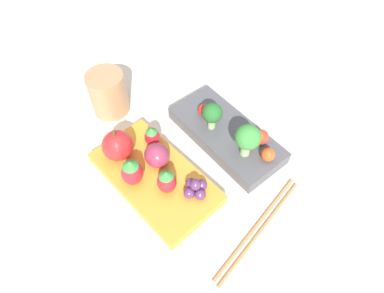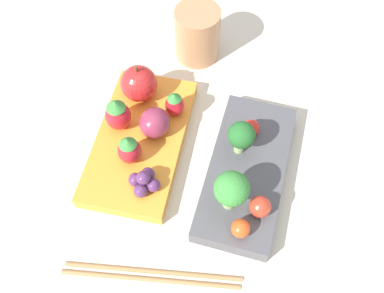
% 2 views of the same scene
% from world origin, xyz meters
% --- Properties ---
extents(ground_plane, '(4.00, 4.00, 0.00)m').
position_xyz_m(ground_plane, '(0.00, 0.00, 0.00)').
color(ground_plane, beige).
extents(bento_box_savoury, '(0.22, 0.11, 0.03)m').
position_xyz_m(bento_box_savoury, '(0.01, 0.07, 0.01)').
color(bento_box_savoury, '#4C4C51').
rests_on(bento_box_savoury, ground_plane).
extents(bento_box_fruit, '(0.23, 0.14, 0.02)m').
position_xyz_m(bento_box_fruit, '(0.01, -0.08, 0.01)').
color(bento_box_fruit, orange).
rests_on(bento_box_fruit, ground_plane).
extents(broccoli_floret_0, '(0.03, 0.03, 0.05)m').
position_xyz_m(broccoli_floret_0, '(-0.01, 0.05, 0.06)').
color(broccoli_floret_0, '#93B770').
rests_on(broccoli_floret_0, bento_box_savoury).
extents(broccoli_floret_1, '(0.04, 0.04, 0.06)m').
position_xyz_m(broccoli_floret_1, '(0.07, 0.06, 0.07)').
color(broccoli_floret_1, '#93B770').
rests_on(broccoli_floret_1, bento_box_savoury).
extents(cherry_tomato_0, '(0.02, 0.02, 0.02)m').
position_xyz_m(cherry_tomato_0, '(0.10, 0.08, 0.04)').
color(cherry_tomato_0, '#DB4C1E').
rests_on(cherry_tomato_0, bento_box_savoury).
extents(cherry_tomato_1, '(0.03, 0.03, 0.03)m').
position_xyz_m(cherry_tomato_1, '(0.06, 0.10, 0.04)').
color(cherry_tomato_1, red).
rests_on(cherry_tomato_1, bento_box_savoury).
extents(cherry_tomato_2, '(0.02, 0.02, 0.02)m').
position_xyz_m(cherry_tomato_2, '(-0.04, 0.06, 0.04)').
color(cherry_tomato_2, red).
rests_on(cherry_tomato_2, bento_box_savoury).
extents(apple, '(0.05, 0.05, 0.06)m').
position_xyz_m(apple, '(-0.06, -0.10, 0.05)').
color(apple, red).
rests_on(apple, bento_box_fruit).
extents(strawberry_0, '(0.03, 0.03, 0.04)m').
position_xyz_m(strawberry_0, '(-0.04, -0.05, 0.04)').
color(strawberry_0, red).
rests_on(strawberry_0, bento_box_fruit).
extents(strawberry_1, '(0.03, 0.03, 0.05)m').
position_xyz_m(strawberry_1, '(0.04, -0.08, 0.04)').
color(strawberry_1, red).
rests_on(strawberry_1, bento_box_fruit).
extents(strawberry_2, '(0.03, 0.03, 0.05)m').
position_xyz_m(strawberry_2, '(0.00, -0.11, 0.05)').
color(strawberry_2, red).
rests_on(strawberry_2, bento_box_fruit).
extents(plum, '(0.04, 0.04, 0.04)m').
position_xyz_m(plum, '(-0.01, -0.06, 0.04)').
color(plum, '#892D47').
rests_on(plum, bento_box_fruit).
extents(grape_cluster, '(0.04, 0.04, 0.03)m').
position_xyz_m(grape_cluster, '(0.07, -0.05, 0.03)').
color(grape_cluster, '#562D5B').
rests_on(grape_cluster, bento_box_fruit).
extents(drinking_cup, '(0.07, 0.07, 0.08)m').
position_xyz_m(drinking_cup, '(-0.18, -0.06, 0.04)').
color(drinking_cup, tan).
rests_on(drinking_cup, ground_plane).
extents(chopsticks_pair, '(0.07, 0.21, 0.01)m').
position_xyz_m(chopsticks_pair, '(0.17, -0.00, 0.00)').
color(chopsticks_pair, '#A37547').
rests_on(chopsticks_pair, ground_plane).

